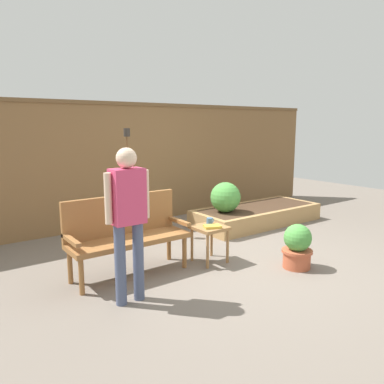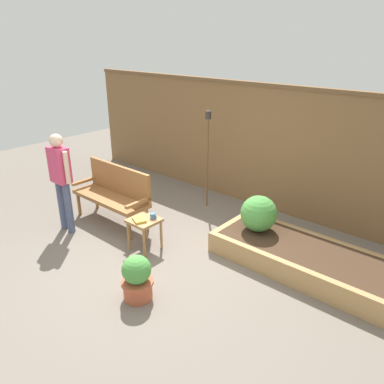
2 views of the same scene
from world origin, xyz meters
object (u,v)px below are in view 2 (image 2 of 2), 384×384
tiki_torch (208,143)px  garden_bench (114,190)px  side_table (144,224)px  shrub_near_bench (259,214)px  book_on_table (139,220)px  cup_on_table (153,216)px  potted_boxwood (137,278)px  person_by_bench (61,175)px

tiki_torch → garden_bench: bearing=-118.1°
side_table → shrub_near_bench: (1.20, 1.08, 0.16)m
book_on_table → cup_on_table: bearing=85.0°
potted_boxwood → tiki_torch: (-1.02, 2.56, 0.90)m
book_on_table → person_by_bench: person_by_bench is taller
tiki_torch → side_table: bearing=-81.2°
garden_bench → book_on_table: size_ratio=6.83×
garden_bench → side_table: 1.09m
cup_on_table → shrub_near_bench: bearing=41.0°
cup_on_table → tiki_torch: tiki_torch is taller
garden_bench → shrub_near_bench: size_ratio=2.80×
side_table → book_on_table: bearing=-102.4°
cup_on_table → potted_boxwood: size_ratio=0.21×
garden_bench → side_table: size_ratio=3.00×
potted_boxwood → tiki_torch: size_ratio=0.33×
book_on_table → shrub_near_bench: shrub_near_bench is taller
shrub_near_bench → book_on_table: bearing=-136.7°
cup_on_table → person_by_bench: 1.59m
potted_boxwood → tiki_torch: tiki_torch is taller
side_table → shrub_near_bench: size_ratio=0.93×
tiki_torch → book_on_table: bearing=-82.1°
potted_boxwood → garden_bench: bearing=148.2°
side_table → potted_boxwood: potted_boxwood is taller
garden_bench → tiki_torch: bearing=61.9°
book_on_table → potted_boxwood: (0.77, -0.73, -0.22)m
garden_bench → cup_on_table: 1.14m
shrub_near_bench → tiki_torch: 1.73m
side_table → book_on_table: (-0.02, -0.08, 0.10)m
book_on_table → side_table: bearing=101.5°
cup_on_table → shrub_near_bench: 1.49m
cup_on_table → potted_boxwood: (0.67, -0.91, -0.24)m
garden_bench → person_by_bench: (-0.32, -0.72, 0.39)m
cup_on_table → person_by_bench: person_by_bench is taller
garden_bench → book_on_table: 1.09m
garden_bench → cup_on_table: garden_bench is taller
garden_bench → book_on_table: bearing=-20.4°
cup_on_table → potted_boxwood: 1.15m
garden_bench → potted_boxwood: size_ratio=2.57×
tiki_torch → shrub_near_bench: bearing=-24.6°
shrub_near_bench → cup_on_table: bearing=-139.0°
potted_boxwood → shrub_near_bench: (0.45, 1.88, 0.28)m
book_on_table → shrub_near_bench: 1.68m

